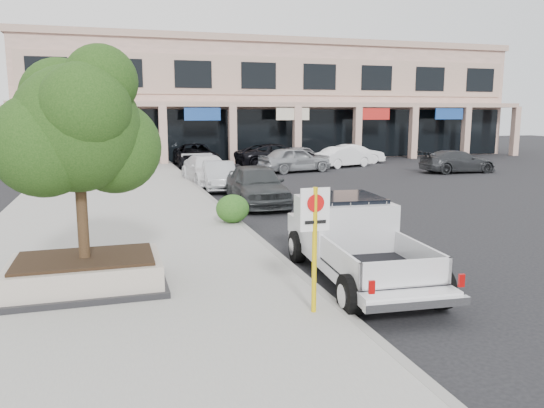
{
  "coord_description": "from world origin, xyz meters",
  "views": [
    {
      "loc": [
        -5.5,
        -11.11,
        3.76
      ],
      "look_at": [
        -1.7,
        1.5,
        1.46
      ],
      "focal_mm": 35.0,
      "sensor_mm": 36.0,
      "label": 1
    }
  ],
  "objects_px": {
    "planter_tree": "(84,129)",
    "lot_car_c": "(458,161)",
    "curb_car_d": "(195,155)",
    "lot_car_f": "(355,154)",
    "pickup_truck": "(359,242)",
    "planter": "(86,274)",
    "curb_car_b": "(219,176)",
    "lot_car_b": "(345,157)",
    "lot_car_a": "(295,159)",
    "lot_car_e": "(302,155)",
    "lot_car_d": "(277,155)",
    "curb_car_c": "(207,169)",
    "curb_car_a": "(257,185)",
    "no_parking_sign": "(315,233)"
  },
  "relations": [
    {
      "from": "curb_car_a",
      "to": "curb_car_d",
      "type": "xyz_separation_m",
      "value": [
        -0.05,
        15.97,
        -0.04
      ]
    },
    {
      "from": "lot_car_d",
      "to": "lot_car_f",
      "type": "xyz_separation_m",
      "value": [
        6.35,
        1.04,
        -0.11
      ]
    },
    {
      "from": "curb_car_b",
      "to": "lot_car_e",
      "type": "relative_size",
      "value": 1.02
    },
    {
      "from": "planter",
      "to": "curb_car_b",
      "type": "xyz_separation_m",
      "value": [
        5.59,
        14.2,
        0.21
      ]
    },
    {
      "from": "lot_car_f",
      "to": "lot_car_b",
      "type": "bearing_deg",
      "value": 146.36
    },
    {
      "from": "planter",
      "to": "lot_car_c",
      "type": "height_order",
      "value": "lot_car_c"
    },
    {
      "from": "lot_car_e",
      "to": "curb_car_a",
      "type": "bearing_deg",
      "value": 133.38
    },
    {
      "from": "planter_tree",
      "to": "lot_car_c",
      "type": "relative_size",
      "value": 0.83
    },
    {
      "from": "pickup_truck",
      "to": "lot_car_c",
      "type": "xyz_separation_m",
      "value": [
        15.51,
        17.9,
        -0.2
      ]
    },
    {
      "from": "curb_car_b",
      "to": "planter_tree",
      "type": "bearing_deg",
      "value": -106.13
    },
    {
      "from": "planter_tree",
      "to": "lot_car_a",
      "type": "height_order",
      "value": "planter_tree"
    },
    {
      "from": "planter_tree",
      "to": "lot_car_c",
      "type": "height_order",
      "value": "planter_tree"
    },
    {
      "from": "curb_car_c",
      "to": "lot_car_f",
      "type": "xyz_separation_m",
      "value": [
        12.39,
        7.85,
        -0.04
      ]
    },
    {
      "from": "curb_car_c",
      "to": "lot_car_f",
      "type": "bearing_deg",
      "value": 27.73
    },
    {
      "from": "curb_car_b",
      "to": "pickup_truck",
      "type": "bearing_deg",
      "value": -84.14
    },
    {
      "from": "lot_car_e",
      "to": "lot_car_f",
      "type": "relative_size",
      "value": 0.97
    },
    {
      "from": "lot_car_b",
      "to": "lot_car_d",
      "type": "distance_m",
      "value": 4.63
    },
    {
      "from": "planter",
      "to": "curb_car_b",
      "type": "bearing_deg",
      "value": 68.52
    },
    {
      "from": "planter",
      "to": "curb_car_c",
      "type": "distance_m",
      "value": 17.64
    },
    {
      "from": "planter_tree",
      "to": "pickup_truck",
      "type": "height_order",
      "value": "planter_tree"
    },
    {
      "from": "curb_car_b",
      "to": "lot_car_f",
      "type": "distance_m",
      "value": 16.09
    },
    {
      "from": "lot_car_c",
      "to": "lot_car_e",
      "type": "bearing_deg",
      "value": 47.85
    },
    {
      "from": "planter",
      "to": "lot_car_e",
      "type": "relative_size",
      "value": 0.79
    },
    {
      "from": "curb_car_b",
      "to": "lot_car_f",
      "type": "height_order",
      "value": "lot_car_f"
    },
    {
      "from": "lot_car_f",
      "to": "lot_car_a",
      "type": "bearing_deg",
      "value": 130.5
    },
    {
      "from": "curb_car_a",
      "to": "curb_car_c",
      "type": "relative_size",
      "value": 0.97
    },
    {
      "from": "planter",
      "to": "curb_car_a",
      "type": "height_order",
      "value": "curb_car_a"
    },
    {
      "from": "pickup_truck",
      "to": "curb_car_b",
      "type": "relative_size",
      "value": 1.38
    },
    {
      "from": "curb_car_c",
      "to": "lot_car_c",
      "type": "relative_size",
      "value": 1.05
    },
    {
      "from": "planter",
      "to": "curb_car_c",
      "type": "bearing_deg",
      "value": 71.97
    },
    {
      "from": "planter_tree",
      "to": "curb_car_d",
      "type": "bearing_deg",
      "value": 76.61
    },
    {
      "from": "curb_car_d",
      "to": "lot_car_f",
      "type": "xyz_separation_m",
      "value": [
        11.72,
        -0.73,
        -0.1
      ]
    },
    {
      "from": "pickup_truck",
      "to": "curb_car_d",
      "type": "bearing_deg",
      "value": 93.58
    },
    {
      "from": "curb_car_b",
      "to": "lot_car_d",
      "type": "bearing_deg",
      "value": 62.83
    },
    {
      "from": "no_parking_sign",
      "to": "lot_car_b",
      "type": "distance_m",
      "value": 27.63
    },
    {
      "from": "planter",
      "to": "pickup_truck",
      "type": "bearing_deg",
      "value": -7.37
    },
    {
      "from": "lot_car_a",
      "to": "lot_car_f",
      "type": "xyz_separation_m",
      "value": [
        6.2,
        4.24,
        -0.11
      ]
    },
    {
      "from": "lot_car_a",
      "to": "lot_car_c",
      "type": "xyz_separation_m",
      "value": [
        9.65,
        -3.22,
        -0.1
      ]
    },
    {
      "from": "curb_car_b",
      "to": "lot_car_f",
      "type": "xyz_separation_m",
      "value": [
        12.26,
        10.42,
        0.01
      ]
    },
    {
      "from": "planter_tree",
      "to": "lot_car_c",
      "type": "distance_m",
      "value": 27.28
    },
    {
      "from": "curb_car_a",
      "to": "lot_car_c",
      "type": "xyz_separation_m",
      "value": [
        15.11,
        7.77,
        -0.14
      ]
    },
    {
      "from": "planter_tree",
      "to": "pickup_truck",
      "type": "xyz_separation_m",
      "value": [
        5.66,
        -0.9,
        -2.51
      ]
    },
    {
      "from": "pickup_truck",
      "to": "lot_car_f",
      "type": "distance_m",
      "value": 28.09
    },
    {
      "from": "curb_car_a",
      "to": "lot_car_a",
      "type": "height_order",
      "value": "curb_car_a"
    },
    {
      "from": "curb_car_b",
      "to": "lot_car_d",
      "type": "relative_size",
      "value": 0.72
    },
    {
      "from": "planter_tree",
      "to": "lot_car_c",
      "type": "bearing_deg",
      "value": 38.77
    },
    {
      "from": "planter_tree",
      "to": "lot_car_e",
      "type": "relative_size",
      "value": 0.98
    },
    {
      "from": "curb_car_c",
      "to": "curb_car_d",
      "type": "xyz_separation_m",
      "value": [
        0.67,
        8.58,
        0.06
      ]
    },
    {
      "from": "no_parking_sign",
      "to": "curb_car_d",
      "type": "xyz_separation_m",
      "value": [
        2.1,
        27.89,
        -0.84
      ]
    },
    {
      "from": "curb_car_b",
      "to": "lot_car_b",
      "type": "distance_m",
      "value": 13.21
    }
  ]
}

